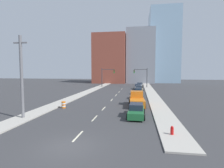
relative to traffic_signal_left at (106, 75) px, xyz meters
name	(u,v)px	position (x,y,z in m)	size (l,w,h in m)	color
ground_plane	(68,147)	(5.87, -44.76, -4.00)	(200.00, 200.00, 0.00)	#38383A
sidewalk_left	(102,86)	(-1.97, 4.08, -3.93)	(2.51, 97.69, 0.13)	#ADA89E
sidewalk_right	(148,86)	(13.71, 4.08, -3.93)	(2.51, 97.69, 0.13)	#ADA89E
lane_stripe_at_2m	(78,136)	(5.87, -42.76, -3.99)	(0.16, 2.40, 0.01)	beige
lane_stripe_at_7m	(95,118)	(5.87, -37.33, -3.99)	(0.16, 2.40, 0.01)	beige
lane_stripe_at_13m	(104,108)	(5.87, -32.16, -3.99)	(0.16, 2.40, 0.01)	beige
lane_stripe_at_20m	(112,100)	(5.87, -24.81, -3.99)	(0.16, 2.40, 0.01)	beige
lane_stripe_at_26m	(116,95)	(5.87, -18.45, -3.99)	(0.16, 2.40, 0.01)	beige
lane_stripe_at_32m	(119,92)	(5.87, -12.41, -3.99)	(0.16, 2.40, 0.01)	beige
lane_stripe_at_39m	(122,89)	(5.87, -5.34, -3.99)	(0.16, 2.40, 0.01)	beige
building_brick_left	(111,59)	(-1.96, 23.17, 6.60)	(14.00, 16.00, 21.19)	brown
building_office_center	(140,57)	(11.31, 27.17, 7.68)	(12.00, 20.00, 23.35)	gray
building_glass_right	(163,47)	(21.88, 31.17, 12.58)	(13.00, 20.00, 33.14)	#8CADC6
traffic_signal_left	(106,75)	(0.00, 0.00, 0.00)	(4.34, 0.35, 6.16)	#38383D
traffic_signal_right	(143,75)	(12.06, 0.00, 0.00)	(4.34, 0.35, 6.16)	#38383D
utility_pole_left_near	(22,77)	(-1.96, -38.69, 0.70)	(1.60, 0.32, 9.14)	slate
traffic_barrel	(64,105)	(0.13, -32.75, -3.52)	(0.56, 0.56, 0.95)	orange
fire_hydrant	(172,131)	(13.46, -41.57, -3.58)	(0.26, 0.26, 0.84)	red
sedan_green	(136,111)	(10.48, -35.91, -3.30)	(2.08, 4.77, 1.54)	#1E6033
pickup_truck_orange	(137,100)	(10.47, -29.53, -3.11)	(2.63, 5.68, 2.19)	orange
sedan_navy	(137,95)	(10.50, -22.74, -3.36)	(2.21, 4.41, 1.35)	#141E47
sedan_teal	(138,91)	(10.68, -16.31, -3.33)	(2.06, 4.54, 1.44)	#196B75
sedan_tan	(139,89)	(10.79, -9.89, -3.33)	(2.20, 4.40, 1.44)	tan
sedan_gray	(138,87)	(10.51, -4.71, -3.32)	(2.18, 4.76, 1.47)	slate
sedan_white	(140,85)	(11.05, 1.15, -3.31)	(2.13, 4.82, 1.49)	silver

